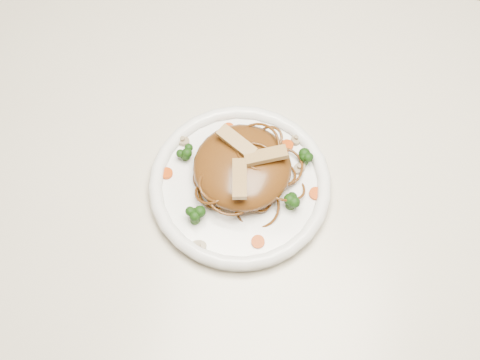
# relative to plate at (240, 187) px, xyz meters

# --- Properties ---
(ground) EXTENTS (4.00, 4.00, 0.00)m
(ground) POSITION_rel_plate_xyz_m (0.08, 0.04, -0.76)
(ground) COLOR #51311B
(ground) RESTS_ON ground
(table) EXTENTS (1.20, 0.80, 0.75)m
(table) POSITION_rel_plate_xyz_m (0.08, 0.04, -0.11)
(table) COLOR beige
(table) RESTS_ON ground
(plate) EXTENTS (0.33, 0.33, 0.02)m
(plate) POSITION_rel_plate_xyz_m (0.00, 0.00, 0.00)
(plate) COLOR white
(plate) RESTS_ON table
(noodle_mound) EXTENTS (0.18, 0.18, 0.05)m
(noodle_mound) POSITION_rel_plate_xyz_m (0.00, 0.02, 0.03)
(noodle_mound) COLOR brown
(noodle_mound) RESTS_ON plate
(chicken_a) EXTENTS (0.06, 0.04, 0.01)m
(chicken_a) POSITION_rel_plate_xyz_m (0.03, 0.02, 0.06)
(chicken_a) COLOR tan
(chicken_a) RESTS_ON noodle_mound
(chicken_b) EXTENTS (0.06, 0.05, 0.01)m
(chicken_b) POSITION_rel_plate_xyz_m (-0.01, 0.04, 0.06)
(chicken_b) COLOR tan
(chicken_b) RESTS_ON noodle_mound
(chicken_c) EXTENTS (0.03, 0.06, 0.01)m
(chicken_c) POSITION_rel_plate_xyz_m (0.00, -0.02, 0.06)
(chicken_c) COLOR tan
(chicken_c) RESTS_ON noodle_mound
(broccoli_0) EXTENTS (0.02, 0.02, 0.03)m
(broccoli_0) POSITION_rel_plate_xyz_m (0.08, 0.05, 0.02)
(broccoli_0) COLOR #1B410D
(broccoli_0) RESTS_ON plate
(broccoli_1) EXTENTS (0.03, 0.03, 0.03)m
(broccoli_1) POSITION_rel_plate_xyz_m (-0.09, 0.03, 0.02)
(broccoli_1) COLOR #1B410D
(broccoli_1) RESTS_ON plate
(broccoli_2) EXTENTS (0.03, 0.03, 0.03)m
(broccoli_2) POSITION_rel_plate_xyz_m (-0.05, -0.07, 0.02)
(broccoli_2) COLOR #1B410D
(broccoli_2) RESTS_ON plate
(broccoli_3) EXTENTS (0.03, 0.03, 0.03)m
(broccoli_3) POSITION_rel_plate_xyz_m (0.08, -0.02, 0.02)
(broccoli_3) COLOR #1B410D
(broccoli_3) RESTS_ON plate
(carrot_0) EXTENTS (0.02, 0.02, 0.00)m
(carrot_0) POSITION_rel_plate_xyz_m (0.06, 0.08, 0.01)
(carrot_0) COLOR #C84807
(carrot_0) RESTS_ON plate
(carrot_1) EXTENTS (0.02, 0.02, 0.00)m
(carrot_1) POSITION_rel_plate_xyz_m (-0.11, -0.00, 0.01)
(carrot_1) COLOR #C84807
(carrot_1) RESTS_ON plate
(carrot_2) EXTENTS (0.02, 0.02, 0.00)m
(carrot_2) POSITION_rel_plate_xyz_m (0.11, 0.01, 0.01)
(carrot_2) COLOR #C84807
(carrot_2) RESTS_ON plate
(carrot_3) EXTENTS (0.02, 0.02, 0.00)m
(carrot_3) POSITION_rel_plate_xyz_m (-0.04, 0.09, 0.01)
(carrot_3) COLOR #C84807
(carrot_3) RESTS_ON plate
(carrot_4) EXTENTS (0.02, 0.02, 0.00)m
(carrot_4) POSITION_rel_plate_xyz_m (0.04, -0.08, 0.01)
(carrot_4) COLOR #C84807
(carrot_4) RESTS_ON plate
(mushroom_0) EXTENTS (0.03, 0.03, 0.01)m
(mushroom_0) POSITION_rel_plate_xyz_m (-0.04, -0.11, 0.01)
(mushroom_0) COLOR gray
(mushroom_0) RESTS_ON plate
(mushroom_1) EXTENTS (0.03, 0.03, 0.01)m
(mushroom_1) POSITION_rel_plate_xyz_m (0.08, 0.04, 0.01)
(mushroom_1) COLOR gray
(mushroom_1) RESTS_ON plate
(mushroom_2) EXTENTS (0.03, 0.03, 0.01)m
(mushroom_2) POSITION_rel_plate_xyz_m (-0.10, 0.05, 0.01)
(mushroom_2) COLOR gray
(mushroom_2) RESTS_ON plate
(mushroom_3) EXTENTS (0.02, 0.02, 0.01)m
(mushroom_3) POSITION_rel_plate_xyz_m (0.07, 0.09, 0.01)
(mushroom_3) COLOR gray
(mushroom_3) RESTS_ON plate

